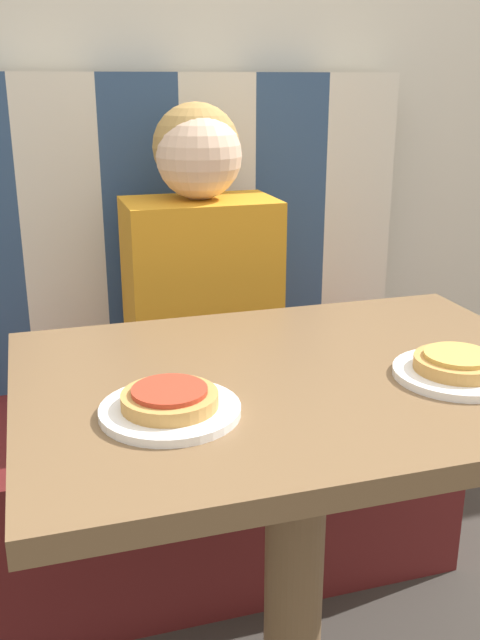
{
  "coord_description": "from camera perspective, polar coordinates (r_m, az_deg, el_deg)",
  "views": [
    {
      "loc": [
        -0.38,
        -0.94,
        1.19
      ],
      "look_at": [
        0.0,
        0.32,
        0.75
      ],
      "focal_mm": 40.0,
      "sensor_mm": 36.0,
      "label": 1
    }
  ],
  "objects": [
    {
      "name": "booth_seat",
      "position": [
        1.89,
        -2.85,
        -12.59
      ],
      "size": [
        1.18,
        0.54,
        0.43
      ],
      "color": "#5B1919",
      "rests_on": "ground_plane"
    },
    {
      "name": "booth_backrest",
      "position": [
        1.88,
        -4.9,
        7.14
      ],
      "size": [
        1.18,
        0.07,
        0.78
      ],
      "color": "navy",
      "rests_on": "booth_seat"
    },
    {
      "name": "wall_back",
      "position": [
        1.94,
        -5.94,
        21.81
      ],
      "size": [
        7.0,
        0.05,
        2.6
      ],
      "color": "beige",
      "rests_on": "ground_plane"
    },
    {
      "name": "dining_table",
      "position": [
        1.15,
        4.63,
        -9.96
      ],
      "size": [
        0.85,
        0.62,
        0.77
      ],
      "color": "brown",
      "rests_on": "ground_plane"
    },
    {
      "name": "pizza_left",
      "position": [
        0.95,
        -5.65,
        -6.23
      ],
      "size": [
        0.13,
        0.13,
        0.03
      ],
      "color": "#C68E47",
      "rests_on": "plate_left"
    },
    {
      "name": "plate_right",
      "position": [
        1.12,
        16.93,
        -4.1
      ],
      "size": [
        0.19,
        0.19,
        0.01
      ],
      "color": "white",
      "rests_on": "dining_table"
    },
    {
      "name": "pizza_right",
      "position": [
        1.11,
        17.02,
        -3.25
      ],
      "size": [
        0.13,
        0.13,
        0.03
      ],
      "color": "#C68E47",
      "rests_on": "plate_right"
    },
    {
      "name": "person",
      "position": [
        1.67,
        -3.19,
        4.44
      ],
      "size": [
        0.35,
        0.23,
        0.72
      ],
      "color": "orange",
      "rests_on": "booth_seat"
    },
    {
      "name": "plate_left",
      "position": [
        0.96,
        -5.61,
        -7.21
      ],
      "size": [
        0.19,
        0.19,
        0.01
      ],
      "color": "white",
      "rests_on": "dining_table"
    }
  ]
}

